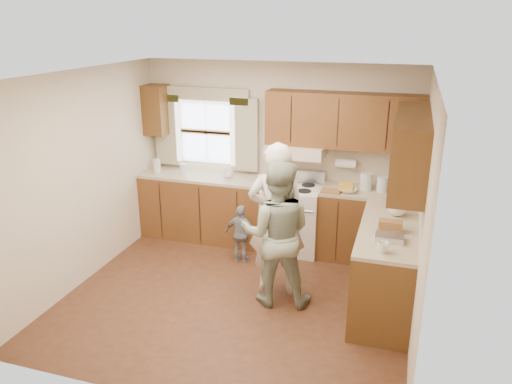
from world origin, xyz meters
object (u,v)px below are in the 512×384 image
(woman_left, at_px, (276,220))
(child, at_px, (241,234))
(stove, at_px, (293,217))
(woman_right, at_px, (277,234))

(woman_left, xyz_separation_m, child, (-0.62, 0.57, -0.50))
(stove, height_order, woman_left, woman_left)
(stove, distance_m, woman_left, 1.24)
(woman_left, height_order, child, woman_left)
(stove, relative_size, child, 1.38)
(stove, relative_size, woman_left, 0.60)
(stove, bearing_deg, woman_left, -86.13)
(woman_left, xyz_separation_m, woman_right, (0.06, -0.22, -0.07))
(woman_right, xyz_separation_m, child, (-0.68, 0.79, -0.43))
(stove, xyz_separation_m, woman_left, (0.08, -1.16, 0.43))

